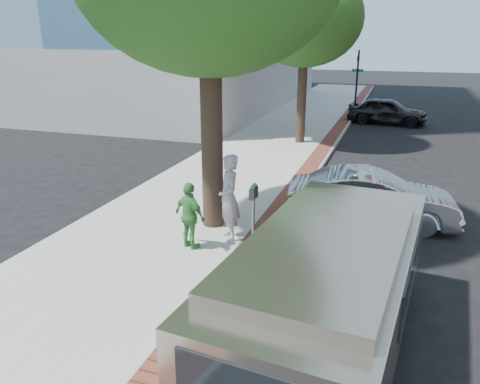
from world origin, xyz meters
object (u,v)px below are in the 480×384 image
at_px(person_gray, 229,198).
at_px(person_officer, 215,182).
at_px(bg_car, 387,111).
at_px(sedan_silver, 372,198).
at_px(parking_meter, 253,202).
at_px(person_green, 190,216).
at_px(van, 331,284).

bearing_deg(person_gray, person_officer, -179.71).
bearing_deg(person_gray, bg_car, 136.79).
xyz_separation_m(person_gray, person_officer, (-0.80, 1.18, -0.04)).
bearing_deg(sedan_silver, bg_car, -7.01).
relative_size(parking_meter, bg_car, 0.35).
distance_m(person_officer, sedan_silver, 4.03).
xyz_separation_m(person_green, van, (3.40, -2.39, 0.23)).
height_order(parking_meter, person_green, person_green).
bearing_deg(bg_car, person_officer, 173.49).
height_order(person_gray, van, person_gray).
bearing_deg(person_green, person_officer, -61.30).
relative_size(parking_meter, person_green, 0.97).
xyz_separation_m(person_officer, person_green, (0.15, -1.91, -0.21)).
relative_size(person_gray, sedan_silver, 0.48).
bearing_deg(person_officer, person_green, 159.62).
xyz_separation_m(person_gray, person_green, (-0.64, -0.74, -0.25)).
relative_size(person_officer, bg_car, 0.46).
bearing_deg(person_officer, parking_meter, -159.15).
distance_m(parking_meter, van, 3.58).
xyz_separation_m(person_gray, van, (2.76, -3.13, -0.01)).
distance_m(person_gray, sedan_silver, 3.87).
relative_size(person_gray, van, 0.35).
distance_m(person_gray, van, 4.17).
bearing_deg(van, sedan_silver, 92.99).
height_order(sedan_silver, bg_car, bg_car).
bearing_deg(parking_meter, van, -54.02).
height_order(parking_meter, person_officer, person_officer).
xyz_separation_m(sedan_silver, bg_car, (-0.15, 15.13, 0.02)).
distance_m(person_gray, bg_car, 17.74).
bearing_deg(person_gray, person_green, -74.90).
bearing_deg(person_green, parking_meter, -134.76).
xyz_separation_m(person_gray, sedan_silver, (3.03, 2.36, -0.46)).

